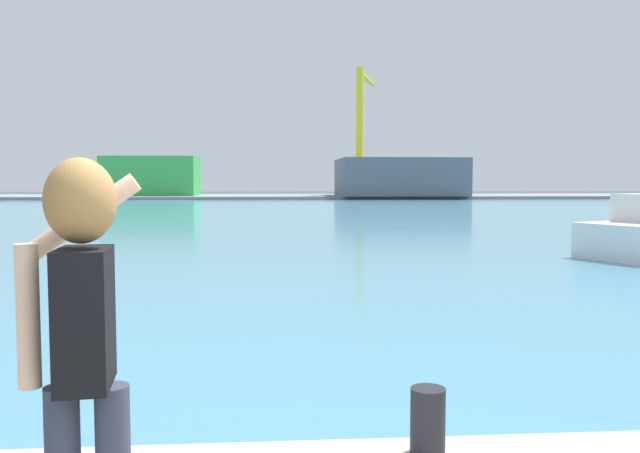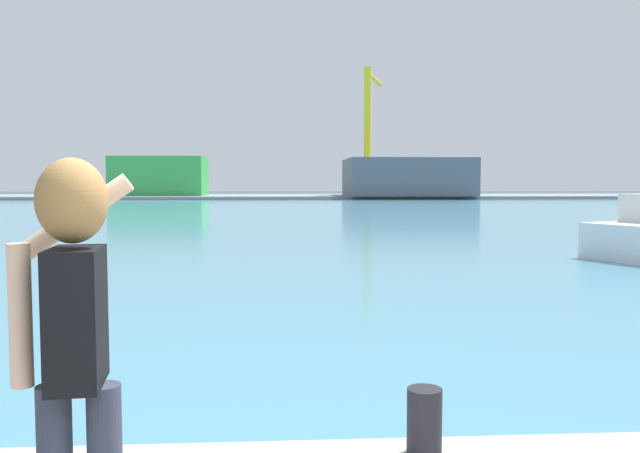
# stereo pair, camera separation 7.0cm
# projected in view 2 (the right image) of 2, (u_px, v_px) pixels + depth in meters

# --- Properties ---
(ground_plane) EXTENTS (220.00, 220.00, 0.00)m
(ground_plane) POSITION_uv_depth(u_px,v_px,m) (283.00, 211.00, 52.02)
(ground_plane) COLOR #334751
(harbor_water) EXTENTS (140.00, 100.00, 0.02)m
(harbor_water) POSITION_uv_depth(u_px,v_px,m) (283.00, 209.00, 54.01)
(harbor_water) COLOR teal
(harbor_water) RESTS_ON ground_plane
(far_shore_dock) EXTENTS (140.00, 20.00, 0.42)m
(far_shore_dock) POSITION_uv_depth(u_px,v_px,m) (281.00, 197.00, 93.82)
(far_shore_dock) COLOR gray
(far_shore_dock) RESTS_ON ground_plane
(person_photographer) EXTENTS (0.53, 0.55, 1.74)m
(person_photographer) POSITION_uv_depth(u_px,v_px,m) (74.00, 326.00, 2.64)
(person_photographer) COLOR #2D3342
(person_photographer) RESTS_ON quay_promenade
(harbor_bollard) EXTENTS (0.21, 0.21, 0.41)m
(harbor_bollard) POSITION_uv_depth(u_px,v_px,m) (424.00, 422.00, 3.94)
(harbor_bollard) COLOR black
(harbor_bollard) RESTS_ON quay_promenade
(warehouse_left) EXTENTS (12.54, 9.23, 5.36)m
(warehouse_left) POSITION_uv_depth(u_px,v_px,m) (160.00, 176.00, 91.59)
(warehouse_left) COLOR green
(warehouse_left) RESTS_ON far_shore_dock
(warehouse_right) EXTENTS (16.60, 13.54, 5.06)m
(warehouse_right) POSITION_uv_depth(u_px,v_px,m) (407.00, 177.00, 90.31)
(warehouse_right) COLOR slate
(warehouse_right) RESTS_ON far_shore_dock
(port_crane) EXTENTS (4.15, 11.05, 17.59)m
(port_crane) POSITION_uv_depth(u_px,v_px,m) (369.00, 119.00, 90.97)
(port_crane) COLOR yellow
(port_crane) RESTS_ON far_shore_dock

